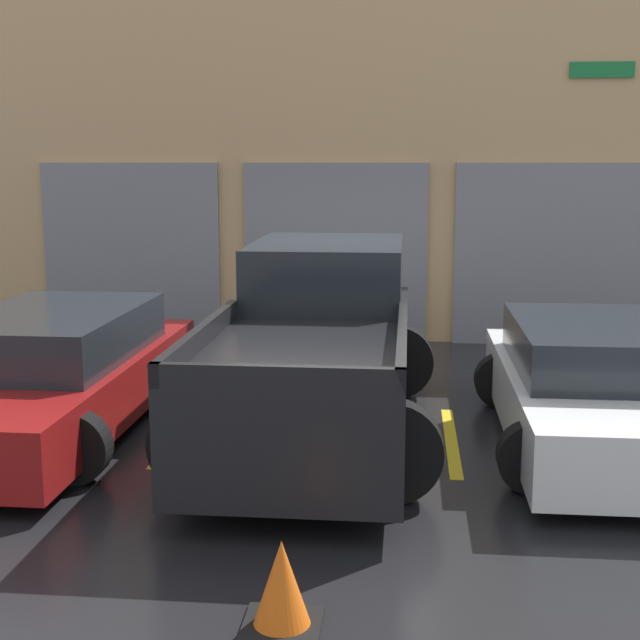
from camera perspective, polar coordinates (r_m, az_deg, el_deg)
ground_plane at (r=10.79m, az=0.72°, el=-4.46°), size 28.00×28.00×0.00m
shophouse_building at (r=13.71m, az=1.92°, el=9.63°), size 13.05×0.68×5.29m
pickup_truck at (r=9.07m, az=-0.12°, el=-1.72°), size 2.42×5.25×1.83m
sedan_white at (r=9.01m, az=17.14°, el=-4.19°), size 2.09×4.22×1.20m
sedan_side at (r=9.53m, az=-16.73°, el=-3.30°), size 2.22×4.80×1.22m
parking_stripe_left at (r=9.23m, az=-8.77°, el=-7.12°), size 0.12×2.20×0.01m
parking_stripe_centre at (r=8.96m, az=8.40°, el=-7.64°), size 0.12×2.20×0.01m
traffic_cone at (r=5.48m, az=-2.46°, el=-16.76°), size 0.47×0.47×0.55m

